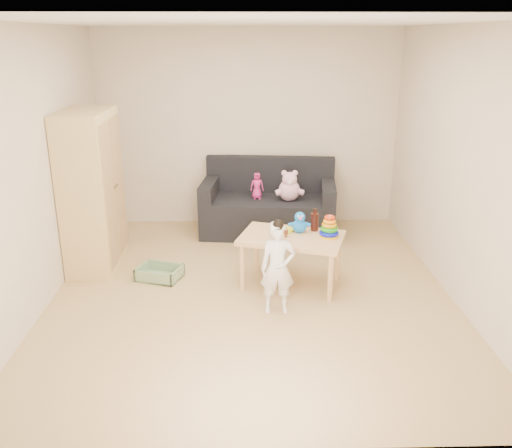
{
  "coord_description": "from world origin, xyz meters",
  "views": [
    {
      "loc": [
        -0.09,
        -5.02,
        2.5
      ],
      "look_at": [
        0.05,
        0.25,
        0.65
      ],
      "focal_mm": 38.0,
      "sensor_mm": 36.0,
      "label": 1
    }
  ],
  "objects_px": {
    "wardrobe": "(92,191)",
    "toddler": "(278,269)",
    "sofa": "(268,215)",
    "play_table": "(291,260)"
  },
  "relations": [
    {
      "from": "wardrobe",
      "to": "sofa",
      "type": "relative_size",
      "value": 1.02
    },
    {
      "from": "sofa",
      "to": "toddler",
      "type": "bearing_deg",
      "value": -83.87
    },
    {
      "from": "toddler",
      "to": "play_table",
      "type": "bearing_deg",
      "value": 71.01
    },
    {
      "from": "wardrobe",
      "to": "sofa",
      "type": "bearing_deg",
      "value": 26.28
    },
    {
      "from": "wardrobe",
      "to": "toddler",
      "type": "bearing_deg",
      "value": -30.92
    },
    {
      "from": "sofa",
      "to": "toddler",
      "type": "relative_size",
      "value": 1.97
    },
    {
      "from": "wardrobe",
      "to": "toddler",
      "type": "relative_size",
      "value": 2.0
    },
    {
      "from": "play_table",
      "to": "toddler",
      "type": "bearing_deg",
      "value": -107.23
    },
    {
      "from": "play_table",
      "to": "toddler",
      "type": "height_order",
      "value": "toddler"
    },
    {
      "from": "wardrobe",
      "to": "toddler",
      "type": "xyz_separation_m",
      "value": [
        1.98,
        -1.19,
        -0.44
      ]
    }
  ]
}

